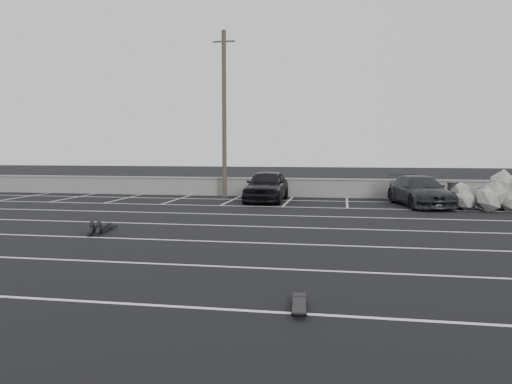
% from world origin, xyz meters
% --- Properties ---
extents(ground, '(120.00, 120.00, 0.00)m').
position_xyz_m(ground, '(0.00, 0.00, 0.00)').
color(ground, black).
rests_on(ground, ground).
extents(seawall, '(50.00, 0.45, 1.06)m').
position_xyz_m(seawall, '(0.00, 14.00, 0.55)').
color(seawall, gray).
rests_on(seawall, ground).
extents(stall_lines, '(36.00, 20.05, 0.01)m').
position_xyz_m(stall_lines, '(-0.08, 4.41, 0.00)').
color(stall_lines, silver).
rests_on(stall_lines, ground).
extents(car_left, '(1.95, 4.78, 1.62)m').
position_xyz_m(car_left, '(-0.11, 11.41, 0.81)').
color(car_left, black).
rests_on(car_left, ground).
extents(car_right, '(3.02, 5.25, 1.43)m').
position_xyz_m(car_right, '(7.39, 10.55, 0.72)').
color(car_right, '#232429').
rests_on(car_right, ground).
extents(utility_pole, '(1.23, 0.25, 9.21)m').
position_xyz_m(utility_pole, '(-2.79, 13.20, 4.66)').
color(utility_pole, '#4C4238').
rests_on(utility_pole, ground).
extents(trash_bin, '(0.83, 0.83, 1.01)m').
position_xyz_m(trash_bin, '(9.38, 12.88, 0.51)').
color(trash_bin, '#2A2A2D').
rests_on(trash_bin, ground).
extents(person, '(1.83, 2.63, 0.45)m').
position_xyz_m(person, '(-4.05, 1.19, 0.23)').
color(person, black).
rests_on(person, ground).
extents(skateboard, '(0.31, 0.91, 0.11)m').
position_xyz_m(skateboard, '(3.11, -5.81, 0.08)').
color(skateboard, black).
rests_on(skateboard, ground).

